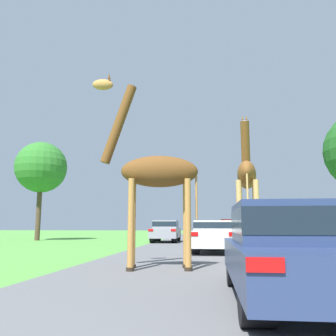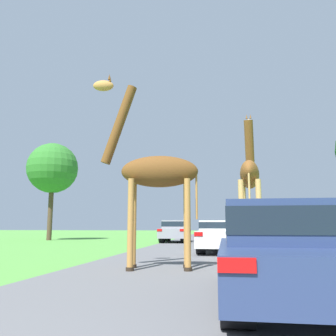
{
  "view_description": "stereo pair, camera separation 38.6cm",
  "coord_description": "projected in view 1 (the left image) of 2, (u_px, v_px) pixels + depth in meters",
  "views": [
    {
      "loc": [
        0.23,
        0.25,
        1.1
      ],
      "look_at": [
        -0.82,
        9.38,
        2.59
      ],
      "focal_mm": 38.0,
      "sensor_mm": 36.0,
      "label": 1
    },
    {
      "loc": [
        0.62,
        0.3,
        1.1
      ],
      "look_at": [
        -0.82,
        9.38,
        2.59
      ],
      "focal_mm": 38.0,
      "sensor_mm": 36.0,
      "label": 2
    }
  ],
  "objects": [
    {
      "name": "car_verge_right",
      "position": [
        166.0,
        230.0,
        23.76
      ],
      "size": [
        1.73,
        3.96,
        1.43
      ],
      "color": "gray",
      "rests_on": "ground"
    },
    {
      "name": "giraffe_near_road",
      "position": [
        155.0,
        173.0,
        9.32
      ],
      "size": [
        2.89,
        1.03,
        5.19
      ],
      "rotation": [
        0.0,
        0.0,
        1.71
      ],
      "color": "#B77F3D",
      "rests_on": "ground"
    },
    {
      "name": "road",
      "position": [
        207.0,
        239.0,
        29.03
      ],
      "size": [
        6.9,
        120.0,
        0.0
      ],
      "color": "#5B5B5E",
      "rests_on": "ground"
    },
    {
      "name": "car_queue_left",
      "position": [
        213.0,
        235.0,
        15.04
      ],
      "size": [
        1.71,
        4.69,
        1.29
      ],
      "color": "silver",
      "rests_on": "ground"
    },
    {
      "name": "giraffe_companion",
      "position": [
        247.0,
        179.0,
        11.11
      ],
      "size": [
        0.82,
        2.68,
        4.94
      ],
      "rotation": [
        0.0,
        0.0,
        -0.1
      ],
      "color": "tan",
      "rests_on": "ground"
    },
    {
      "name": "car_far_ahead",
      "position": [
        241.0,
        232.0,
        20.43
      ],
      "size": [
        1.73,
        4.07,
        1.35
      ],
      "color": "#144C28",
      "rests_on": "ground"
    },
    {
      "name": "car_queue_right",
      "position": [
        233.0,
        230.0,
        25.13
      ],
      "size": [
        1.96,
        4.12,
        1.53
      ],
      "color": "#561914",
      "rests_on": "ground"
    },
    {
      "name": "tree_far_right",
      "position": [
        41.0,
        168.0,
        27.21
      ],
      "size": [
        3.88,
        3.88,
        7.45
      ],
      "color": "#4C3828",
      "rests_on": "ground"
    },
    {
      "name": "car_lead_maroon",
      "position": [
        294.0,
        248.0,
        5.22
      ],
      "size": [
        1.84,
        4.52,
        1.42
      ],
      "color": "navy",
      "rests_on": "ground"
    }
  ]
}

